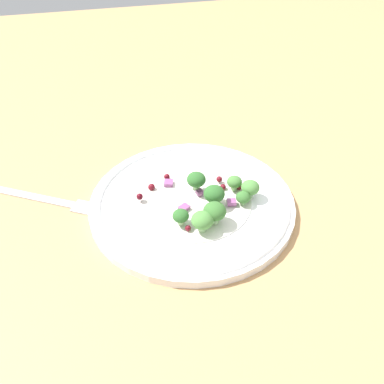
# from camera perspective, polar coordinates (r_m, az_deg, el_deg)

# --- Properties ---
(ground_plane) EXTENTS (1.80, 1.80, 0.02)m
(ground_plane) POSITION_cam_1_polar(r_m,az_deg,el_deg) (0.60, -2.44, -2.70)
(ground_plane) COLOR tan
(plate) EXTENTS (0.28, 0.28, 0.02)m
(plate) POSITION_cam_1_polar(r_m,az_deg,el_deg) (0.59, 0.00, -1.38)
(plate) COLOR white
(plate) RESTS_ON ground_plane
(dressing_pool) EXTENTS (0.16, 0.16, 0.00)m
(dressing_pool) POSITION_cam_1_polar(r_m,az_deg,el_deg) (0.58, 0.00, -1.05)
(dressing_pool) COLOR white
(dressing_pool) RESTS_ON plate
(broccoli_floret_0) EXTENTS (0.03, 0.03, 0.03)m
(broccoli_floret_0) POSITION_cam_1_polar(r_m,az_deg,el_deg) (0.54, 3.02, -2.62)
(broccoli_floret_0) COLOR #9EC684
(broccoli_floret_0) RESTS_ON plate
(broccoli_floret_1) EXTENTS (0.02, 0.02, 0.02)m
(broccoli_floret_1) POSITION_cam_1_polar(r_m,az_deg,el_deg) (0.54, -1.73, -3.25)
(broccoli_floret_1) COLOR #ADD18E
(broccoli_floret_1) RESTS_ON plate
(broccoli_floret_2) EXTENTS (0.03, 0.03, 0.03)m
(broccoli_floret_2) POSITION_cam_1_polar(r_m,az_deg,el_deg) (0.58, 0.57, 1.61)
(broccoli_floret_2) COLOR #8EB77A
(broccoli_floret_2) RESTS_ON plate
(broccoli_floret_3) EXTENTS (0.02, 0.02, 0.02)m
(broccoli_floret_3) POSITION_cam_1_polar(r_m,az_deg,el_deg) (0.57, 6.78, -0.74)
(broccoli_floret_3) COLOR #8EB77A
(broccoli_floret_3) RESTS_ON plate
(broccoli_floret_4) EXTENTS (0.02, 0.02, 0.03)m
(broccoli_floret_4) POSITION_cam_1_polar(r_m,az_deg,el_deg) (0.58, 7.72, 0.55)
(broccoli_floret_4) COLOR #8EB77A
(broccoli_floret_4) RESTS_ON plate
(broccoli_floret_5) EXTENTS (0.03, 0.03, 0.03)m
(broccoli_floret_5) POSITION_cam_1_polar(r_m,az_deg,el_deg) (0.53, 1.38, -3.82)
(broccoli_floret_5) COLOR #9EC684
(broccoli_floret_5) RESTS_ON plate
(broccoli_floret_6) EXTENTS (0.03, 0.03, 0.03)m
(broccoli_floret_6) POSITION_cam_1_polar(r_m,az_deg,el_deg) (0.56, 2.95, -0.29)
(broccoli_floret_6) COLOR #9EC684
(broccoli_floret_6) RESTS_ON plate
(broccoli_floret_7) EXTENTS (0.02, 0.02, 0.02)m
(broccoli_floret_7) POSITION_cam_1_polar(r_m,az_deg,el_deg) (0.59, 5.62, 1.34)
(broccoli_floret_7) COLOR #9EC684
(broccoli_floret_7) RESTS_ON plate
(cranberry_0) EXTENTS (0.01, 0.01, 0.01)m
(cranberry_0) POSITION_cam_1_polar(r_m,az_deg,el_deg) (0.54, -0.53, -4.80)
(cranberry_0) COLOR maroon
(cranberry_0) RESTS_ON plate
(cranberry_1) EXTENTS (0.01, 0.01, 0.01)m
(cranberry_1) POSITION_cam_1_polar(r_m,az_deg,el_deg) (0.60, 6.17, 0.82)
(cranberry_1) COLOR maroon
(cranberry_1) RESTS_ON plate
(cranberry_2) EXTENTS (0.01, 0.01, 0.01)m
(cranberry_2) POSITION_cam_1_polar(r_m,az_deg,el_deg) (0.62, -3.19, 2.06)
(cranberry_2) COLOR maroon
(cranberry_2) RESTS_ON plate
(cranberry_3) EXTENTS (0.01, 0.01, 0.01)m
(cranberry_3) POSITION_cam_1_polar(r_m,az_deg,el_deg) (0.58, -6.95, -0.61)
(cranberry_3) COLOR #4C0A14
(cranberry_3) RESTS_ON plate
(cranberry_4) EXTENTS (0.01, 0.01, 0.01)m
(cranberry_4) POSITION_cam_1_polar(r_m,az_deg,el_deg) (0.60, -5.39, 0.66)
(cranberry_4) COLOR maroon
(cranberry_4) RESTS_ON plate
(cranberry_5) EXTENTS (0.01, 0.01, 0.01)m
(cranberry_5) POSITION_cam_1_polar(r_m,az_deg,el_deg) (0.61, 3.63, 1.71)
(cranberry_5) COLOR maroon
(cranberry_5) RESTS_ON plate
(cranberry_6) EXTENTS (0.01, 0.01, 0.01)m
(cranberry_6) POSITION_cam_1_polar(r_m,az_deg,el_deg) (0.60, 4.12, 0.66)
(cranberry_6) COLOR maroon
(cranberry_6) RESTS_ON plate
(onion_bit_0) EXTENTS (0.01, 0.01, 0.01)m
(onion_bit_0) POSITION_cam_1_polar(r_m,az_deg,el_deg) (0.57, 5.24, -1.34)
(onion_bit_0) COLOR #934C84
(onion_bit_0) RESTS_ON plate
(onion_bit_1) EXTENTS (0.02, 0.02, 0.00)m
(onion_bit_1) POSITION_cam_1_polar(r_m,az_deg,el_deg) (0.57, -1.04, -2.06)
(onion_bit_1) COLOR #934C84
(onion_bit_1) RESTS_ON plate
(onion_bit_2) EXTENTS (0.01, 0.01, 0.00)m
(onion_bit_2) POSITION_cam_1_polar(r_m,az_deg,el_deg) (0.59, 1.06, -0.12)
(onion_bit_2) COLOR #934C84
(onion_bit_2) RESTS_ON plate
(onion_bit_3) EXTENTS (0.02, 0.02, 0.01)m
(onion_bit_3) POSITION_cam_1_polar(r_m,az_deg,el_deg) (0.61, -3.09, 1.20)
(onion_bit_3) COLOR #934C84
(onion_bit_3) RESTS_ON plate
(fork) EXTENTS (0.17, 0.11, 0.01)m
(fork) POSITION_cam_1_polar(r_m,az_deg,el_deg) (0.64, -18.86, -0.85)
(fork) COLOR silver
(fork) RESTS_ON ground_plane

